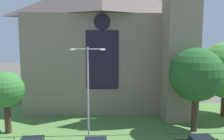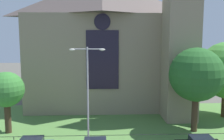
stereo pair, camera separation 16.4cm
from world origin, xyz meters
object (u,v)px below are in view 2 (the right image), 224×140
at_px(tree_right_near, 196,75).
at_px(church_building, 107,41).
at_px(streetlamp_near, 88,86).
at_px(tree_left_near, 6,90).

bearing_deg(tree_right_near, church_building, 129.24).
relative_size(church_building, streetlamp_near, 2.66).
distance_m(tree_right_near, streetlamp_near, 12.43).
bearing_deg(streetlamp_near, tree_right_near, 16.86).
xyz_separation_m(church_building, tree_left_near, (-11.45, -11.41, -5.38)).
bearing_deg(streetlamp_near, tree_left_near, 156.39).
bearing_deg(church_building, streetlamp_near, -98.13).
relative_size(tree_left_near, streetlamp_near, 0.71).
relative_size(tree_right_near, streetlamp_near, 0.98).
distance_m(tree_left_near, streetlamp_near, 10.15).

